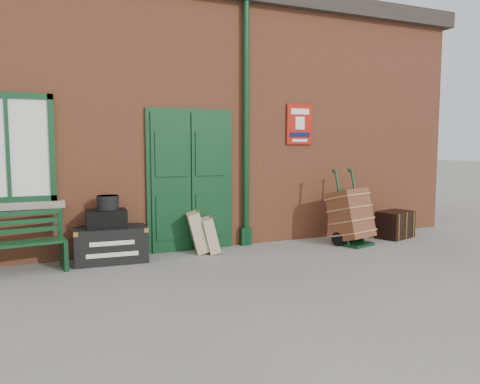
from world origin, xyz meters
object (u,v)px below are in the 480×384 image
bench (10,242)px  porter_trolley (351,216)px  dark_trunk (395,224)px  houdini_trunk (111,244)px

bench → porter_trolley: size_ratio=1.11×
bench → dark_trunk: (6.33, -0.12, -0.18)m
bench → porter_trolley: 5.24m
houdini_trunk → dark_trunk: size_ratio=1.50×
bench → houdini_trunk: size_ratio=1.37×
houdini_trunk → dark_trunk: houdini_trunk is taller
houdini_trunk → porter_trolley: size_ratio=0.81×
houdini_trunk → porter_trolley: porter_trolley is taller
bench → porter_trolley: porter_trolley is taller
bench → dark_trunk: 6.33m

